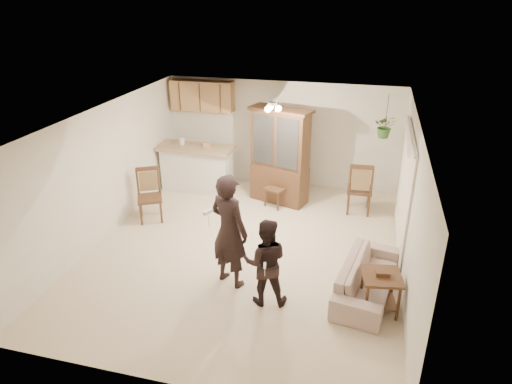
% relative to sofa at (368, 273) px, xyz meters
% --- Properties ---
extents(floor, '(6.50, 6.50, 0.00)m').
position_rel_sofa_xyz_m(floor, '(-2.20, 0.77, -0.37)').
color(floor, beige).
rests_on(floor, ground).
extents(ceiling, '(5.50, 6.50, 0.02)m').
position_rel_sofa_xyz_m(ceiling, '(-2.20, 0.77, 2.13)').
color(ceiling, silver).
rests_on(ceiling, wall_back).
extents(wall_back, '(5.50, 0.02, 2.50)m').
position_rel_sofa_xyz_m(wall_back, '(-2.20, 4.02, 0.88)').
color(wall_back, beige).
rests_on(wall_back, ground).
extents(wall_front, '(5.50, 0.02, 2.50)m').
position_rel_sofa_xyz_m(wall_front, '(-2.20, -2.48, 0.88)').
color(wall_front, beige).
rests_on(wall_front, ground).
extents(wall_left, '(0.02, 6.50, 2.50)m').
position_rel_sofa_xyz_m(wall_left, '(-4.95, 0.77, 0.88)').
color(wall_left, beige).
rests_on(wall_left, ground).
extents(wall_right, '(0.02, 6.50, 2.50)m').
position_rel_sofa_xyz_m(wall_right, '(0.55, 0.77, 0.88)').
color(wall_right, beige).
rests_on(wall_right, ground).
extents(breakfast_bar, '(1.60, 0.55, 1.00)m').
position_rel_sofa_xyz_m(breakfast_bar, '(-4.05, 3.12, 0.13)').
color(breakfast_bar, silver).
rests_on(breakfast_bar, floor).
extents(bar_top, '(1.75, 0.70, 0.08)m').
position_rel_sofa_xyz_m(bar_top, '(-4.05, 3.12, 0.68)').
color(bar_top, '#A18660').
rests_on(bar_top, breakfast_bar).
extents(upper_cabinets, '(1.50, 0.34, 0.70)m').
position_rel_sofa_xyz_m(upper_cabinets, '(-4.10, 3.84, 1.73)').
color(upper_cabinets, olive).
rests_on(upper_cabinets, wall_back).
extents(vertical_blinds, '(0.06, 2.30, 2.10)m').
position_rel_sofa_xyz_m(vertical_blinds, '(0.51, 1.67, 0.73)').
color(vertical_blinds, white).
rests_on(vertical_blinds, wall_right).
extents(ceiling_fixture, '(0.36, 0.36, 0.20)m').
position_rel_sofa_xyz_m(ceiling_fixture, '(-2.00, 1.97, 2.03)').
color(ceiling_fixture, '#FFE3BF').
rests_on(ceiling_fixture, ceiling).
extents(hanging_plant, '(0.43, 0.37, 0.48)m').
position_rel_sofa_xyz_m(hanging_plant, '(0.10, 3.17, 1.48)').
color(hanging_plant, '#2A5220').
rests_on(hanging_plant, ceiling).
extents(plant_cord, '(0.01, 0.01, 0.65)m').
position_rel_sofa_xyz_m(plant_cord, '(0.10, 3.17, 1.81)').
color(plant_cord, black).
rests_on(plant_cord, ceiling).
extents(sofa, '(1.03, 1.97, 0.73)m').
position_rel_sofa_xyz_m(sofa, '(0.00, 0.00, 0.00)').
color(sofa, '#C2B39F').
rests_on(sofa, floor).
extents(adult, '(0.77, 0.66, 1.80)m').
position_rel_sofa_xyz_m(adult, '(-2.18, -0.26, 0.53)').
color(adult, black).
rests_on(adult, floor).
extents(child, '(0.75, 0.63, 1.35)m').
position_rel_sofa_xyz_m(child, '(-1.51, -0.61, 0.31)').
color(child, black).
rests_on(child, floor).
extents(china_hutch, '(1.44, 0.89, 2.13)m').
position_rel_sofa_xyz_m(china_hutch, '(-2.05, 3.01, 0.68)').
color(china_hutch, '#341B13').
rests_on(china_hutch, floor).
extents(side_table, '(0.66, 0.66, 0.69)m').
position_rel_sofa_xyz_m(side_table, '(0.19, -0.40, -0.04)').
color(side_table, '#341B13').
rests_on(side_table, floor).
extents(chair_bar, '(0.66, 0.66, 1.10)m').
position_rel_sofa_xyz_m(chair_bar, '(-4.43, 1.43, -0.06)').
color(chair_bar, '#341B13').
rests_on(chair_bar, floor).
extents(chair_hutch_left, '(0.57, 0.57, 0.96)m').
position_rel_sofa_xyz_m(chair_hutch_left, '(-2.04, 2.72, -0.10)').
color(chair_hutch_left, '#341B13').
rests_on(chair_hutch_left, floor).
extents(chair_hutch_right, '(0.53, 0.53, 1.16)m').
position_rel_sofa_xyz_m(chair_hutch_right, '(-0.28, 2.88, -0.04)').
color(chair_hutch_right, '#341B13').
rests_on(chair_hutch_right, floor).
extents(controller_adult, '(0.11, 0.17, 0.05)m').
position_rel_sofa_xyz_m(controller_adult, '(-2.36, -0.67, 1.10)').
color(controller_adult, white).
rests_on(controller_adult, adult).
extents(controller_child, '(0.06, 0.13, 0.04)m').
position_rel_sofa_xyz_m(controller_child, '(-1.44, -0.93, 0.50)').
color(controller_child, white).
rests_on(controller_child, child).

